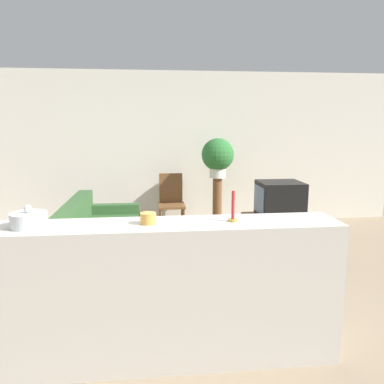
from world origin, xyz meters
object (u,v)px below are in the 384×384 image
wooden_chair (171,200)px  decorative_bowl (29,220)px  potted_plant (218,156)px  television (279,199)px  couch (100,239)px

wooden_chair → decorative_bowl: size_ratio=3.85×
wooden_chair → potted_plant: bearing=-7.2°
television → decorative_bowl: decorative_bowl is taller
decorative_bowl → wooden_chair: bearing=71.9°
decorative_bowl → television: bearing=41.5°
wooden_chair → decorative_bowl: bearing=-108.1°
couch → wooden_chair: 1.70m
couch → potted_plant: 2.40m
couch → television: bearing=1.0°
television → potted_plant: (-0.67, 1.19, 0.51)m
television → potted_plant: bearing=119.2°
couch → decorative_bowl: (-0.15, -2.28, 0.86)m
couch → potted_plant: potted_plant is taller
decorative_bowl → couch: bearing=86.1°
wooden_chair → decorative_bowl: decorative_bowl is taller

